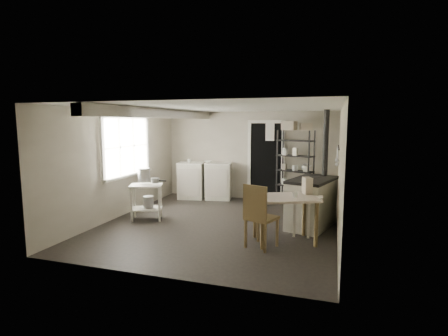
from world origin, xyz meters
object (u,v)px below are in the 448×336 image
(work_table, at_px, (284,220))
(flour_sack, at_px, (299,197))
(stockpot, at_px, (144,175))
(base_cabinets, at_px, (205,181))
(stove, at_px, (311,204))
(shelf_rack, at_px, (295,167))
(prep_table, at_px, (147,201))
(chair, at_px, (262,218))

(work_table, xyz_separation_m, flour_sack, (-0.02, 2.61, -0.14))
(stockpot, xyz_separation_m, flour_sack, (2.99, 2.03, -0.70))
(base_cabinets, distance_m, stove, 3.38)
(stockpot, relative_size, base_cabinets, 0.19)
(work_table, bearing_deg, shelf_rack, 92.73)
(prep_table, bearing_deg, base_cabinets, 79.08)
(stove, distance_m, work_table, 1.12)
(work_table, bearing_deg, chair, -131.72)
(prep_table, distance_m, flour_sack, 3.59)
(shelf_rack, distance_m, chair, 3.13)
(stove, bearing_deg, stockpot, -155.42)
(prep_table, relative_size, stove, 0.61)
(stove, height_order, chair, chair)
(prep_table, relative_size, flour_sack, 1.70)
(shelf_rack, height_order, flour_sack, shelf_rack)
(chair, bearing_deg, work_table, 69.70)
(stockpot, xyz_separation_m, stove, (3.39, 0.48, -0.50))
(flour_sack, bearing_deg, work_table, -89.66)
(stockpot, relative_size, shelf_rack, 0.15)
(chair, distance_m, flour_sack, 2.99)
(chair, height_order, flour_sack, chair)
(shelf_rack, xyz_separation_m, stove, (0.51, -1.67, -0.51))
(work_table, bearing_deg, prep_table, 169.81)
(work_table, bearing_deg, base_cabinets, 131.50)
(prep_table, bearing_deg, stockpot, 146.84)
(base_cabinets, relative_size, stove, 1.22)
(base_cabinets, height_order, shelf_rack, shelf_rack)
(chair, relative_size, flour_sack, 2.42)
(prep_table, xyz_separation_m, work_table, (2.94, -0.53, -0.02))
(shelf_rack, distance_m, work_table, 2.79)
(stockpot, height_order, work_table, stockpot)
(stove, xyz_separation_m, chair, (-0.70, -1.41, 0.05))
(base_cabinets, xyz_separation_m, flour_sack, (2.48, -0.21, -0.22))
(prep_table, relative_size, work_table, 0.71)
(prep_table, xyz_separation_m, chair, (2.62, -0.89, 0.09))
(base_cabinets, bearing_deg, prep_table, -111.14)
(prep_table, distance_m, base_cabinets, 2.34)
(stockpot, bearing_deg, flour_sack, 34.19)
(base_cabinets, bearing_deg, work_table, -58.72)
(shelf_rack, bearing_deg, flour_sack, -25.25)
(stockpot, distance_m, work_table, 3.12)
(prep_table, bearing_deg, shelf_rack, 38.06)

